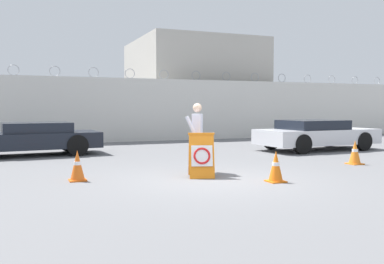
{
  "coord_description": "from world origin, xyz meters",
  "views": [
    {
      "loc": [
        -3.97,
        -8.58,
        1.63
      ],
      "look_at": [
        0.58,
        2.71,
        0.91
      ],
      "focal_mm": 40.0,
      "sensor_mm": 36.0,
      "label": 1
    }
  ],
  "objects_px": {
    "traffic_cone_mid": "(355,152)",
    "parked_car_front_coupe": "(31,138)",
    "security_guard": "(197,134)",
    "parked_car_far_side": "(316,134)",
    "barricade_sign": "(201,155)",
    "traffic_cone_far": "(77,166)",
    "traffic_cone_near": "(276,167)"
  },
  "relations": [
    {
      "from": "traffic_cone_near",
      "to": "traffic_cone_mid",
      "type": "distance_m",
      "value": 4.02
    },
    {
      "from": "traffic_cone_near",
      "to": "traffic_cone_far",
      "type": "xyz_separation_m",
      "value": [
        -3.97,
        1.75,
        -0.0
      ]
    },
    {
      "from": "security_guard",
      "to": "parked_car_far_side",
      "type": "bearing_deg",
      "value": 148.61
    },
    {
      "from": "traffic_cone_near",
      "to": "parked_car_far_side",
      "type": "height_order",
      "value": "parked_car_far_side"
    },
    {
      "from": "traffic_cone_near",
      "to": "traffic_cone_far",
      "type": "bearing_deg",
      "value": 156.25
    },
    {
      "from": "traffic_cone_near",
      "to": "parked_car_front_coupe",
      "type": "xyz_separation_m",
      "value": [
        -4.79,
        7.4,
        0.25
      ]
    },
    {
      "from": "traffic_cone_mid",
      "to": "traffic_cone_far",
      "type": "height_order",
      "value": "traffic_cone_mid"
    },
    {
      "from": "barricade_sign",
      "to": "traffic_cone_far",
      "type": "xyz_separation_m",
      "value": [
        -2.74,
        0.54,
        -0.18
      ]
    },
    {
      "from": "barricade_sign",
      "to": "traffic_cone_far",
      "type": "distance_m",
      "value": 2.79
    },
    {
      "from": "traffic_cone_near",
      "to": "traffic_cone_mid",
      "type": "relative_size",
      "value": 0.99
    },
    {
      "from": "security_guard",
      "to": "traffic_cone_near",
      "type": "relative_size",
      "value": 2.52
    },
    {
      "from": "traffic_cone_mid",
      "to": "traffic_cone_near",
      "type": "bearing_deg",
      "value": -156.32
    },
    {
      "from": "security_guard",
      "to": "parked_car_front_coupe",
      "type": "xyz_separation_m",
      "value": [
        -3.75,
        5.47,
        -0.37
      ]
    },
    {
      "from": "barricade_sign",
      "to": "parked_car_far_side",
      "type": "bearing_deg",
      "value": 51.07
    },
    {
      "from": "traffic_cone_far",
      "to": "parked_car_far_side",
      "type": "bearing_deg",
      "value": 21.15
    },
    {
      "from": "barricade_sign",
      "to": "traffic_cone_mid",
      "type": "relative_size",
      "value": 1.51
    },
    {
      "from": "parked_car_far_side",
      "to": "barricade_sign",
      "type": "bearing_deg",
      "value": -150.51
    },
    {
      "from": "traffic_cone_mid",
      "to": "security_guard",
      "type": "bearing_deg",
      "value": 176.2
    },
    {
      "from": "traffic_cone_near",
      "to": "traffic_cone_mid",
      "type": "height_order",
      "value": "traffic_cone_mid"
    },
    {
      "from": "barricade_sign",
      "to": "parked_car_far_side",
      "type": "relative_size",
      "value": 0.22
    },
    {
      "from": "parked_car_far_side",
      "to": "parked_car_front_coupe",
      "type": "bearing_deg",
      "value": 165.31
    },
    {
      "from": "barricade_sign",
      "to": "security_guard",
      "type": "relative_size",
      "value": 0.6
    },
    {
      "from": "parked_car_front_coupe",
      "to": "parked_car_far_side",
      "type": "bearing_deg",
      "value": 163.75
    },
    {
      "from": "traffic_cone_far",
      "to": "parked_car_front_coupe",
      "type": "height_order",
      "value": "parked_car_front_coupe"
    },
    {
      "from": "parked_car_far_side",
      "to": "traffic_cone_mid",
      "type": "bearing_deg",
      "value": -115.57
    },
    {
      "from": "traffic_cone_mid",
      "to": "parked_car_front_coupe",
      "type": "height_order",
      "value": "parked_car_front_coupe"
    },
    {
      "from": "barricade_sign",
      "to": "traffic_cone_mid",
      "type": "bearing_deg",
      "value": 23.41
    },
    {
      "from": "security_guard",
      "to": "traffic_cone_mid",
      "type": "bearing_deg",
      "value": 116.49
    },
    {
      "from": "barricade_sign",
      "to": "parked_car_front_coupe",
      "type": "distance_m",
      "value": 7.14
    },
    {
      "from": "parked_car_front_coupe",
      "to": "parked_car_far_side",
      "type": "distance_m",
      "value": 10.23
    },
    {
      "from": "parked_car_front_coupe",
      "to": "traffic_cone_far",
      "type": "bearing_deg",
      "value": 93.79
    },
    {
      "from": "security_guard",
      "to": "traffic_cone_mid",
      "type": "height_order",
      "value": "security_guard"
    }
  ]
}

